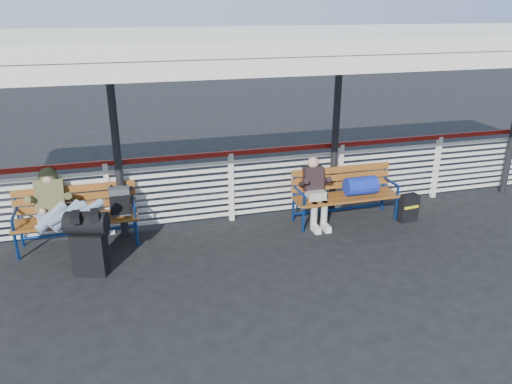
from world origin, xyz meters
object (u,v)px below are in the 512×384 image
object	(u,v)px
bench_left	(88,208)
suitcase_side	(408,208)
companion_person	(315,191)
luggage_stack	(89,241)
bench_right	(351,188)
traveler_man	(62,210)

from	to	relation	value
bench_left	suitcase_side	bearing A→B (deg)	-6.35
bench_left	companion_person	world-z (taller)	companion_person
luggage_stack	suitcase_side	size ratio (longest dim) A/B	1.96
bench_left	bench_right	world-z (taller)	same
traveler_man	companion_person	xyz separation A→B (m)	(3.94, 0.06, -0.15)
luggage_stack	bench_right	distance (m)	4.31
luggage_stack	bench_left	world-z (taller)	bench_left
traveler_man	suitcase_side	world-z (taller)	traveler_man
traveler_man	bench_left	bearing A→B (deg)	45.93
luggage_stack	companion_person	bearing A→B (deg)	28.66
luggage_stack	bench_right	bearing A→B (deg)	27.18
bench_right	traveler_man	xyz separation A→B (m)	(-4.60, -0.07, 0.16)
companion_person	suitcase_side	size ratio (longest dim) A/B	2.45
bench_left	suitcase_side	xyz separation A→B (m)	(5.21, -0.58, -0.35)
traveler_man	companion_person	world-z (taller)	traveler_man
bench_right	suitcase_side	size ratio (longest dim) A/B	3.85
bench_left	companion_person	distance (m)	3.62
bench_left	suitcase_side	world-z (taller)	bench_left
luggage_stack	traveler_man	xyz separation A→B (m)	(-0.35, 0.63, 0.24)
companion_person	bench_right	bearing A→B (deg)	1.24
traveler_man	bench_right	bearing A→B (deg)	0.93
companion_person	suitcase_side	distance (m)	1.67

